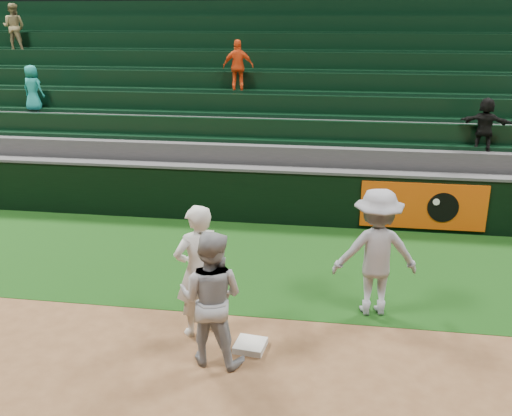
{
  "coord_description": "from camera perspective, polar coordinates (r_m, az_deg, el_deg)",
  "views": [
    {
      "loc": [
        1.24,
        -6.78,
        4.4
      ],
      "look_at": [
        -0.15,
        2.3,
        1.3
      ],
      "focal_mm": 40.0,
      "sensor_mm": 36.0,
      "label": 1
    }
  ],
  "objects": [
    {
      "name": "first_baseman",
      "position": [
        8.14,
        -5.81,
        -6.28
      ],
      "size": [
        0.85,
        0.82,
        1.96
      ],
      "primitive_type": "imported",
      "rotation": [
        0.0,
        0.0,
        3.82
      ],
      "color": "silver",
      "rests_on": "ground"
    },
    {
      "name": "field_wall",
      "position": [
        12.62,
        2.8,
        1.25
      ],
      "size": [
        36.0,
        0.45,
        1.25
      ],
      "color": "black",
      "rests_on": "ground"
    },
    {
      "name": "first_base",
      "position": [
        8.17,
        -0.57,
        -13.58
      ],
      "size": [
        0.45,
        0.45,
        0.09
      ],
      "primitive_type": "cube",
      "rotation": [
        0.0,
        0.0,
        -0.12
      ],
      "color": "silver",
      "rests_on": "ground"
    },
    {
      "name": "base_coach",
      "position": [
        8.83,
        11.91,
        -4.38
      ],
      "size": [
        1.39,
        0.94,
        2.0
      ],
      "primitive_type": "imported",
      "rotation": [
        0.0,
        0.0,
        3.3
      ],
      "color": "gray",
      "rests_on": "foul_grass"
    },
    {
      "name": "foul_grass",
      "position": [
        10.8,
        1.37,
        -5.39
      ],
      "size": [
        36.0,
        4.2,
        0.01
      ],
      "primitive_type": "cube",
      "color": "black",
      "rests_on": "ground"
    },
    {
      "name": "baserunner",
      "position": [
        7.51,
        -4.51,
        -8.98
      ],
      "size": [
        0.99,
        0.82,
        1.85
      ],
      "primitive_type": "imported",
      "rotation": [
        0.0,
        0.0,
        3.0
      ],
      "color": "#91949A",
      "rests_on": "ground"
    },
    {
      "name": "ground",
      "position": [
        8.18,
        -1.43,
        -13.91
      ],
      "size": [
        70.0,
        70.0,
        0.0
      ],
      "primitive_type": "plane",
      "color": "brown",
      "rests_on": "ground"
    },
    {
      "name": "stadium_seating",
      "position": [
        16.03,
        4.19,
        8.89
      ],
      "size": [
        36.0,
        5.95,
        4.85
      ],
      "color": "#353537",
      "rests_on": "ground"
    }
  ]
}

